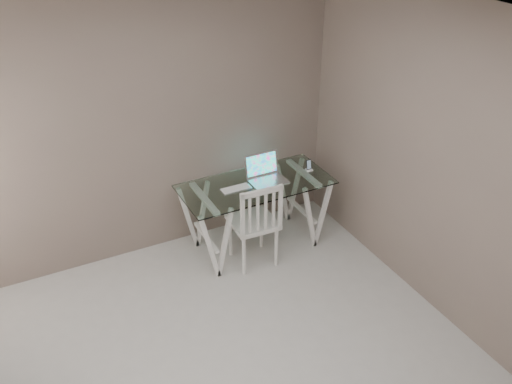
{
  "coord_description": "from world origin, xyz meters",
  "views": [
    {
      "loc": [
        -1.22,
        -2.57,
        3.54
      ],
      "look_at": [
        0.84,
        1.46,
        0.85
      ],
      "focal_mm": 40.0,
      "sensor_mm": 36.0,
      "label": 1
    }
  ],
  "objects": [
    {
      "name": "keyboard",
      "position": [
        0.77,
        1.76,
        0.75
      ],
      "size": [
        0.3,
        0.13,
        0.01
      ],
      "primitive_type": "cube",
      "color": "silver",
      "rests_on": "desk"
    },
    {
      "name": "room",
      "position": [
        -0.06,
        0.02,
        1.72
      ],
      "size": [
        4.5,
        4.52,
        2.71
      ],
      "color": "#B1AFAA",
      "rests_on": "ground"
    },
    {
      "name": "phone_dock",
      "position": [
        1.6,
        1.76,
        0.78
      ],
      "size": [
        0.06,
        0.06,
        0.12
      ],
      "color": "white",
      "rests_on": "desk"
    },
    {
      "name": "mouse",
      "position": [
        0.86,
        1.54,
        0.77
      ],
      "size": [
        0.12,
        0.07,
        0.04
      ],
      "primitive_type": "ellipsoid",
      "color": "white",
      "rests_on": "desk"
    },
    {
      "name": "laptop",
      "position": [
        1.11,
        1.8,
        0.81
      ],
      "size": [
        0.36,
        0.3,
        0.25
      ],
      "color": "silver",
      "rests_on": "desk"
    },
    {
      "name": "desk",
      "position": [
        0.99,
        1.76,
        0.38
      ],
      "size": [
        1.5,
        0.7,
        0.75
      ],
      "color": "silver",
      "rests_on": "ground"
    },
    {
      "name": "chair",
      "position": [
        0.85,
        1.48,
        0.52
      ],
      "size": [
        0.45,
        0.45,
        0.93
      ],
      "rotation": [
        0.0,
        0.0,
        -0.04
      ],
      "color": "silver",
      "rests_on": "ground"
    }
  ]
}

